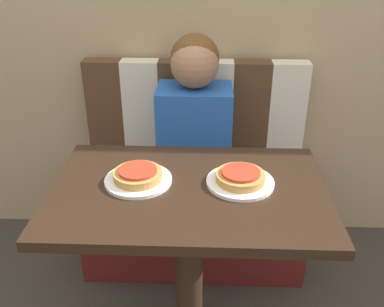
# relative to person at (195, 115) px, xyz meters

# --- Properties ---
(booth_seat) EXTENTS (1.05, 0.45, 0.42)m
(booth_seat) POSITION_rel_person_xyz_m (0.00, -0.00, -0.57)
(booth_seat) COLOR #5B1919
(booth_seat) RESTS_ON ground_plane
(booth_backrest) EXTENTS (1.05, 0.09, 0.55)m
(booth_backrest) POSITION_rel_person_xyz_m (-0.00, 0.18, -0.08)
(booth_backrest) COLOR #4C331E
(booth_backrest) RESTS_ON booth_seat
(dining_table) EXTENTS (0.90, 0.59, 0.76)m
(dining_table) POSITION_rel_person_xyz_m (0.00, -0.57, -0.14)
(dining_table) COLOR black
(dining_table) RESTS_ON ground_plane
(person) EXTENTS (0.32, 0.24, 0.71)m
(person) POSITION_rel_person_xyz_m (0.00, 0.00, 0.00)
(person) COLOR #2356B2
(person) RESTS_ON booth_seat
(plate_left) EXTENTS (0.22, 0.22, 0.01)m
(plate_left) POSITION_rel_person_xyz_m (-0.17, -0.54, -0.01)
(plate_left) COLOR white
(plate_left) RESTS_ON dining_table
(plate_right) EXTENTS (0.22, 0.22, 0.01)m
(plate_right) POSITION_rel_person_xyz_m (0.17, -0.54, -0.01)
(plate_right) COLOR white
(plate_right) RESTS_ON dining_table
(pizza_left) EXTENTS (0.16, 0.16, 0.04)m
(pizza_left) POSITION_rel_person_xyz_m (-0.17, -0.54, 0.01)
(pizza_left) COLOR #C68E47
(pizza_left) RESTS_ON plate_left
(pizza_right) EXTENTS (0.16, 0.16, 0.04)m
(pizza_right) POSITION_rel_person_xyz_m (0.17, -0.54, 0.01)
(pizza_right) COLOR #C68E47
(pizza_right) RESTS_ON plate_right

